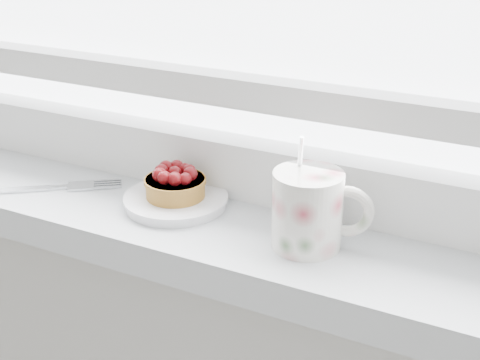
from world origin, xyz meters
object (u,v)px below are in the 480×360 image
Objects in this scene: floral_mug at (310,209)px; fork at (36,189)px; raspberry_tart at (175,183)px; saucer at (176,201)px.

floral_mug is 0.36m from fork.
raspberry_tart is at bearing 13.56° from fork.
raspberry_tart is 0.19m from fork.
floral_mug is at bearing -6.22° from raspberry_tart.
saucer is 1.05× the size of floral_mug.
floral_mug is (0.18, -0.02, 0.04)m from saucer.
fork is at bearing -166.44° from raspberry_tart.
raspberry_tart is at bearing 173.78° from floral_mug.
saucer is at bearing 173.79° from floral_mug.
floral_mug is 0.66× the size of fork.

